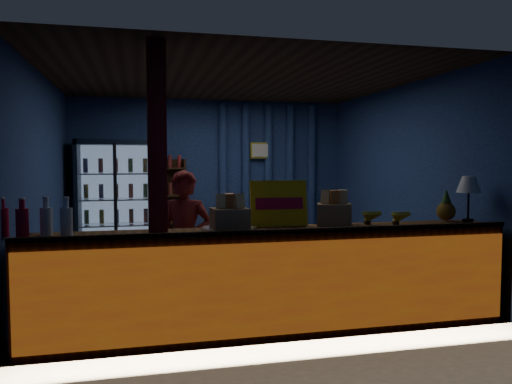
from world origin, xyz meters
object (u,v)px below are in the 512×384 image
(green_chair, at_px, (286,242))
(pastry_tray, at_px, (229,227))
(shopkeeper, at_px, (185,244))
(table_lamp, at_px, (469,186))

(green_chair, bearing_deg, pastry_tray, 38.80)
(shopkeeper, height_order, pastry_tray, shopkeeper)
(shopkeeper, height_order, green_chair, shopkeeper)
(shopkeeper, bearing_deg, green_chair, 72.98)
(shopkeeper, bearing_deg, pastry_tray, -40.17)
(green_chair, bearing_deg, table_lamp, 81.26)
(table_lamp, bearing_deg, pastry_tray, -179.79)
(green_chair, height_order, table_lamp, table_lamp)
(shopkeeper, xyz_separation_m, pastry_tray, (0.35, -0.57, 0.24))
(table_lamp, bearing_deg, green_chair, 107.11)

